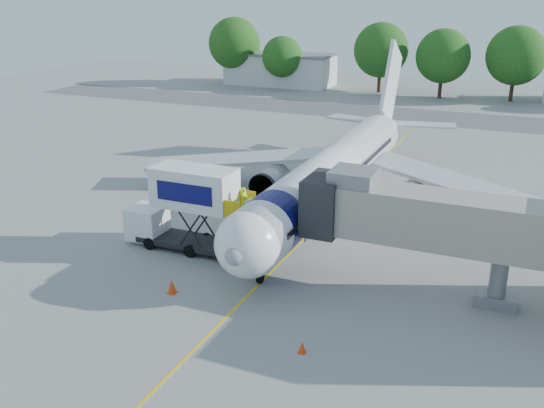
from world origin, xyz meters
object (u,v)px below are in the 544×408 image
at_px(ground_tug, 179,346).
at_px(catering_hiloader, 186,209).
at_px(aircraft, 336,171).
at_px(jet_bridge, 415,218).

bearing_deg(ground_tug, catering_hiloader, 104.68).
bearing_deg(aircraft, ground_tug, -90.52).
bearing_deg(aircraft, jet_bridge, -54.30).
bearing_deg(catering_hiloader, aircraft, 60.58).
xyz_separation_m(jet_bridge, ground_tug, (-8.19, -10.87, -3.63)).
xyz_separation_m(aircraft, jet_bridge, (7.99, -11.12, 1.39)).
bearing_deg(ground_tug, aircraft, 74.96).
bearing_deg(jet_bridge, aircraft, 125.70).
height_order(aircraft, catering_hiloader, aircraft).
bearing_deg(aircraft, catering_hiloader, -119.42).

